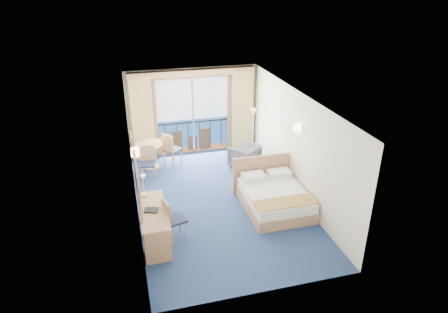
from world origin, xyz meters
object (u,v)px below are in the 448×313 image
at_px(nightstand, 276,173).
at_px(floor_lamp, 253,121).
at_px(table_chair_b, 148,160).
at_px(bed, 274,197).
at_px(desk, 156,235).
at_px(desk_chair, 172,217).
at_px(table_chair_a, 170,148).
at_px(armchair, 244,156).
at_px(round_table, 150,149).

height_order(nightstand, floor_lamp, floor_lamp).
distance_m(nightstand, table_chair_b, 3.56).
xyz_separation_m(bed, nightstand, (0.50, 1.12, 0.02)).
xyz_separation_m(bed, desk, (-2.96, -1.03, 0.14)).
height_order(bed, floor_lamp, floor_lamp).
distance_m(desk_chair, table_chair_a, 3.64).
distance_m(armchair, desk, 4.45).
bearing_deg(desk, desk_chair, 45.82).
bearing_deg(desk, round_table, 86.22).
height_order(round_table, table_chair_b, table_chair_b).
xyz_separation_m(armchair, round_table, (-2.66, 0.68, 0.23)).
xyz_separation_m(round_table, table_chair_b, (-0.13, -0.62, -0.05)).
height_order(nightstand, round_table, round_table).
bearing_deg(round_table, armchair, -14.27).
relative_size(desk, desk_chair, 1.67).
xyz_separation_m(armchair, floor_lamp, (0.47, 0.63, 0.84)).
relative_size(floor_lamp, desk_chair, 1.61).
xyz_separation_m(bed, floor_lamp, (0.44, 2.95, 0.90)).
bearing_deg(desk, armchair, 48.78).
relative_size(desk, round_table, 1.91).
bearing_deg(desk, table_chair_b, 87.66).
bearing_deg(table_chair_b, desk, -83.36).
bearing_deg(table_chair_a, desk, 125.94).
distance_m(bed, table_chair_b, 3.70).
distance_m(desk_chair, table_chair_b, 3.04).
bearing_deg(desk_chair, nightstand, -75.31).
relative_size(armchair, table_chair_b, 0.81).
bearing_deg(bed, desk, -160.78).
relative_size(nightstand, table_chair_a, 0.59).
xyz_separation_m(nightstand, table_chair_b, (-3.32, 1.26, 0.23)).
bearing_deg(desk, nightstand, 31.85).
relative_size(round_table, table_chair_b, 0.91).
bearing_deg(bed, floor_lamp, 81.54).
distance_m(nightstand, desk, 4.08).
bearing_deg(table_chair_a, nightstand, -167.17).
relative_size(armchair, desk, 0.47).
bearing_deg(nightstand, armchair, 113.99).
bearing_deg(table_chair_a, round_table, 44.56).
bearing_deg(table_chair_a, desk_chair, 130.40).
height_order(desk_chair, round_table, desk_chair).
xyz_separation_m(nightstand, table_chair_a, (-2.61, 1.84, 0.28)).
height_order(bed, table_chair_b, bed).
bearing_deg(desk_chair, table_chair_b, -10.74).
distance_m(floor_lamp, table_chair_a, 2.62).
bearing_deg(floor_lamp, nightstand, -88.08).
height_order(desk, table_chair_b, table_chair_b).
xyz_separation_m(floor_lamp, table_chair_a, (-2.55, 0.01, -0.61)).
relative_size(nightstand, desk_chair, 0.62).
xyz_separation_m(floor_lamp, desk, (-3.40, -3.98, -0.76)).
relative_size(bed, round_table, 2.23).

